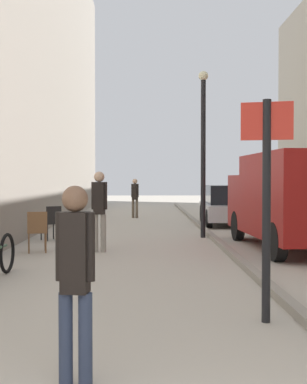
# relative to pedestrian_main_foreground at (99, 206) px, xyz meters

# --- Properties ---
(ground_plane) EXTENTS (80.00, 80.00, 0.00)m
(ground_plane) POSITION_rel_pedestrian_main_foreground_xyz_m (1.36, 1.66, -1.07)
(ground_plane) COLOR #A8A093
(kerb_strip) EXTENTS (0.16, 40.00, 0.12)m
(kerb_strip) POSITION_rel_pedestrian_main_foreground_xyz_m (2.94, 1.66, -1.01)
(kerb_strip) COLOR gray
(kerb_strip) RESTS_ON ground_plane
(pedestrian_main_foreground) EXTENTS (0.37, 0.24, 1.85)m
(pedestrian_main_foreground) POSITION_rel_pedestrian_main_foreground_xyz_m (0.00, 0.00, 0.00)
(pedestrian_main_foreground) COLOR gray
(pedestrian_main_foreground) RESTS_ON ground_plane
(pedestrian_mid_block) EXTENTS (0.32, 0.25, 1.70)m
(pedestrian_mid_block) POSITION_rel_pedestrian_main_foreground_xyz_m (0.57, 10.51, -0.09)
(pedestrian_mid_block) COLOR brown
(pedestrian_mid_block) RESTS_ON ground_plane
(pedestrian_far_crossing) EXTENTS (0.32, 0.21, 1.62)m
(pedestrian_far_crossing) POSITION_rel_pedestrian_main_foreground_xyz_m (0.52, -7.79, -0.13)
(pedestrian_far_crossing) COLOR #2D3851
(pedestrian_far_crossing) RESTS_ON ground_plane
(delivery_van) EXTENTS (2.33, 5.34, 2.27)m
(delivery_van) POSITION_rel_pedestrian_main_foreground_xyz_m (4.61, 0.42, 0.16)
(delivery_van) COLOR maroon
(delivery_van) RESTS_ON ground_plane
(parked_car) EXTENTS (1.94, 4.25, 1.45)m
(parked_car) POSITION_rel_pedestrian_main_foreground_xyz_m (4.09, 7.31, -0.36)
(parked_car) COLOR #B7B7BC
(parked_car) RESTS_ON ground_plane
(street_sign_post) EXTENTS (0.59, 0.18, 2.60)m
(street_sign_post) POSITION_rel_pedestrian_main_foreground_xyz_m (2.49, -5.91, 0.48)
(street_sign_post) COLOR black
(street_sign_post) RESTS_ON ground_plane
(lamp_post) EXTENTS (0.28, 0.28, 4.76)m
(lamp_post) POSITION_rel_pedestrian_main_foreground_xyz_m (2.70, 2.94, 1.65)
(lamp_post) COLOR black
(lamp_post) RESTS_ON ground_plane
(cafe_chair_near_window) EXTENTS (0.62, 0.62, 0.94)m
(cafe_chair_near_window) POSITION_rel_pedestrian_main_foreground_xyz_m (-1.51, 2.30, -0.52)
(cafe_chair_near_window) COLOR black
(cafe_chair_near_window) RESTS_ON ground_plane
(cafe_chair_by_doorway) EXTENTS (0.53, 0.53, 0.94)m
(cafe_chair_by_doorway) POSITION_rel_pedestrian_main_foreground_xyz_m (-1.40, -0.10, -0.52)
(cafe_chair_by_doorway) COLOR brown
(cafe_chair_by_doorway) RESTS_ON ground_plane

